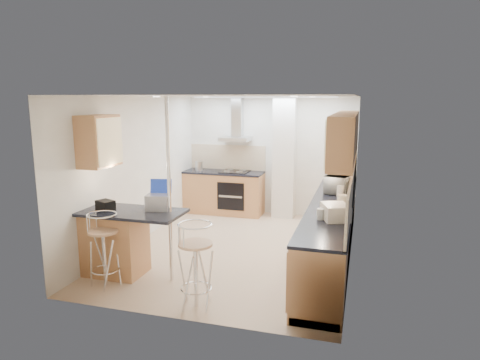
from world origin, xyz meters
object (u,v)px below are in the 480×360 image
(microwave, at_px, (339,184))
(bar_stool_end, at_px, (196,265))
(laptop, at_px, (158,202))
(bread_bin, at_px, (335,212))
(bar_stool_near, at_px, (104,250))

(microwave, xyz_separation_m, bar_stool_end, (-1.48, -2.69, -0.55))
(laptop, xyz_separation_m, bar_stool_end, (0.87, -0.78, -0.52))
(laptop, distance_m, bread_bin, 2.41)
(laptop, distance_m, bar_stool_near, 0.94)
(microwave, height_order, bar_stool_end, microwave)
(bar_stool_end, bearing_deg, laptop, 102.42)
(microwave, height_order, bar_stool_near, microwave)
(microwave, bearing_deg, bar_stool_end, 165.03)
(bar_stool_near, relative_size, bread_bin, 2.60)
(laptop, bearing_deg, bread_bin, -6.35)
(bar_stool_end, xyz_separation_m, bread_bin, (1.53, 1.03, 0.50))
(bar_stool_near, xyz_separation_m, bar_stool_end, (1.38, -0.21, 0.02))
(bar_stool_end, bearing_deg, microwave, 25.62)
(bar_stool_end, height_order, bread_bin, bread_bin)
(laptop, bearing_deg, microwave, 26.79)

